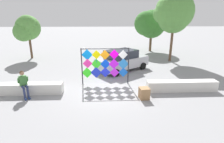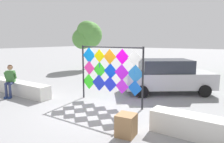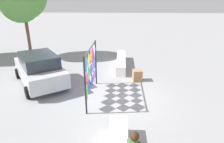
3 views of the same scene
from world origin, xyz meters
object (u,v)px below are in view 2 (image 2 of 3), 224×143
at_px(seated_vendor, 10,78).
at_px(parked_car, 167,76).
at_px(kite_display_rack, 110,69).
at_px(cardboard_box_large, 126,125).
at_px(tree_palm_like, 87,35).

bearing_deg(seated_vendor, parked_car, 39.85).
xyz_separation_m(kite_display_rack, seated_vendor, (-4.26, -1.74, -0.54)).
bearing_deg(kite_display_rack, seated_vendor, -157.79).
xyz_separation_m(cardboard_box_large, tree_palm_like, (-9.44, 9.47, 2.69)).
height_order(kite_display_rack, cardboard_box_large, kite_display_rack).
distance_m(cardboard_box_large, tree_palm_like, 13.64).
bearing_deg(parked_car, kite_display_rack, -114.69).
height_order(parked_car, tree_palm_like, tree_palm_like).
relative_size(seated_vendor, parked_car, 0.33).
relative_size(kite_display_rack, seated_vendor, 2.04).
height_order(seated_vendor, parked_car, parked_car).
xyz_separation_m(kite_display_rack, cardboard_box_large, (2.01, -2.17, -1.08)).
relative_size(seated_vendor, cardboard_box_large, 2.42).
bearing_deg(parked_car, seated_vendor, -140.15).
height_order(kite_display_rack, seated_vendor, kite_display_rack).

